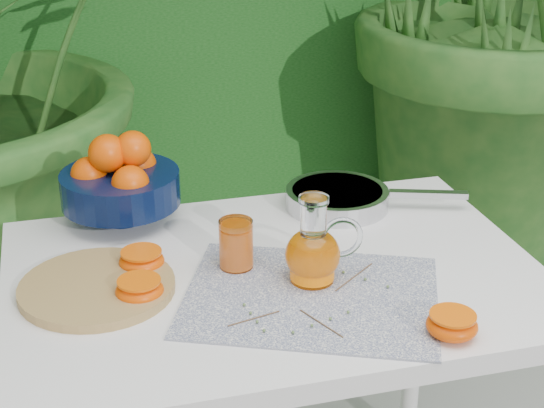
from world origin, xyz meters
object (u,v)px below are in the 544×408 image
object	(u,v)px
white_table	(275,308)
fruit_bowl	(119,180)
juice_pitcher	(314,252)
cutting_board	(97,287)
saute_pan	(339,197)

from	to	relation	value
white_table	fruit_bowl	size ratio (longest dim) A/B	3.25
fruit_bowl	juice_pitcher	distance (m)	0.48
fruit_bowl	juice_pitcher	xyz separation A→B (m)	(0.31, -0.36, -0.03)
cutting_board	fruit_bowl	bearing A→B (deg)	75.80
saute_pan	juice_pitcher	bearing A→B (deg)	-117.05
fruit_bowl	saute_pan	bearing A→B (deg)	-7.16
cutting_board	fruit_bowl	world-z (taller)	fruit_bowl
juice_pitcher	saute_pan	size ratio (longest dim) A/B	0.40
cutting_board	juice_pitcher	bearing A→B (deg)	-9.61
fruit_bowl	saute_pan	world-z (taller)	fruit_bowl
white_table	saute_pan	world-z (taller)	saute_pan
white_table	cutting_board	xyz separation A→B (m)	(-0.33, 0.01, 0.09)
white_table	saute_pan	xyz separation A→B (m)	(0.21, 0.25, 0.10)
juice_pitcher	saute_pan	bearing A→B (deg)	62.95
white_table	fruit_bowl	distance (m)	0.43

